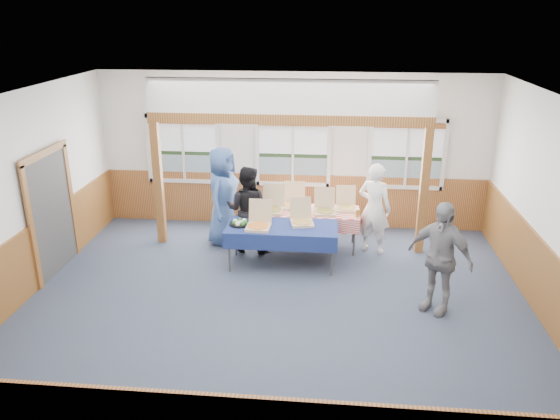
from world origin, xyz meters
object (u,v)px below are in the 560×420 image
at_px(table_right, 312,214).
at_px(woman_black, 247,209).
at_px(person_grey, 440,257).
at_px(woman_white, 374,208).
at_px(man_blue, 223,196).
at_px(table_left, 282,229).

height_order(table_right, woman_black, woman_black).
bearing_deg(woman_black, table_right, -163.16).
distance_m(table_right, person_grey, 2.93).
xyz_separation_m(woman_white, man_blue, (-2.89, 0.17, 0.10)).
bearing_deg(person_grey, table_right, 170.10).
height_order(man_blue, person_grey, man_blue).
bearing_deg(woman_black, woman_white, -169.69).
height_order(woman_white, man_blue, man_blue).
distance_m(table_right, woman_white, 1.18).
height_order(woman_white, person_grey, person_grey).
bearing_deg(man_blue, table_left, -116.07).
xyz_separation_m(woman_black, man_blue, (-0.52, 0.34, 0.13)).
bearing_deg(man_blue, woman_white, -81.93).
relative_size(woman_black, person_grey, 0.94).
height_order(table_right, man_blue, man_blue).
distance_m(table_left, table_right, 0.97).
height_order(table_left, person_grey, person_grey).
relative_size(table_right, man_blue, 0.99).
bearing_deg(man_blue, table_right, -82.35).
relative_size(woman_white, woman_black, 1.05).
distance_m(woman_white, woman_black, 2.37).
xyz_separation_m(table_left, woman_black, (-0.71, 0.61, 0.12)).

